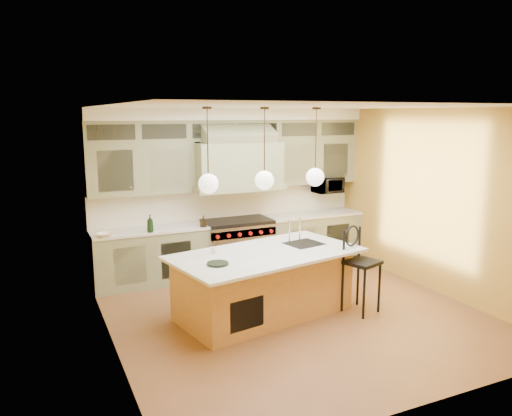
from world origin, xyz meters
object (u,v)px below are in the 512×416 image
range (237,246)px  microwave (328,185)px  kitchen_island (264,282)px  counter_stool (360,263)px

range → microwave: 2.18m
kitchen_island → microwave: size_ratio=5.22×
microwave → kitchen_island: bearing=-138.8°
range → microwave: bearing=3.1°
range → counter_stool: bearing=-69.8°
counter_stool → microwave: (1.06, 2.52, 0.74)m
microwave → counter_stool: bearing=-112.8°
kitchen_island → microwave: 3.27m
range → kitchen_island: (-0.39, -1.95, -0.01)m
range → microwave: size_ratio=2.21×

